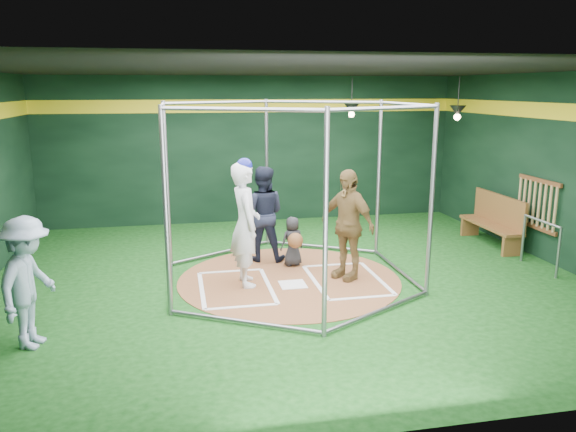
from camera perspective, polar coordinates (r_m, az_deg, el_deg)
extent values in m
cube|color=#0C380D|center=(9.70, 0.12, -6.54)|extent=(10.00, 9.00, 0.02)
cube|color=black|center=(9.15, 0.13, 14.67)|extent=(10.00, 9.00, 0.02)
cube|color=black|center=(13.66, -3.68, 6.70)|extent=(10.00, 0.10, 3.50)
cube|color=black|center=(5.04, 10.45, -4.23)|extent=(10.00, 0.10, 3.50)
cube|color=black|center=(11.36, 25.73, 4.20)|extent=(0.10, 9.00, 3.50)
cube|color=yellow|center=(13.56, -3.73, 11.10)|extent=(10.00, 0.01, 0.30)
cube|color=yellow|center=(11.26, 26.13, 9.48)|extent=(0.01, 9.00, 0.30)
cylinder|color=brown|center=(9.69, 0.12, -6.45)|extent=(3.80, 3.80, 0.01)
cube|color=white|center=(9.41, 0.49, -6.97)|extent=(0.43, 0.43, 0.01)
cube|color=white|center=(10.12, -5.87, -5.61)|extent=(1.10, 0.07, 0.01)
cube|color=white|center=(8.53, -4.72, -9.17)|extent=(1.10, 0.07, 0.01)
cube|color=white|center=(9.29, -8.75, -7.42)|extent=(0.07, 1.70, 0.01)
cube|color=white|center=(9.39, -1.98, -7.03)|extent=(0.07, 1.70, 0.01)
cube|color=white|center=(10.46, 4.58, -4.96)|extent=(1.10, 0.07, 0.01)
cube|color=white|center=(8.93, 7.60, -8.21)|extent=(1.10, 0.07, 0.01)
cube|color=white|center=(9.54, 2.79, -6.71)|extent=(0.07, 1.70, 0.01)
cube|color=white|center=(9.86, 9.04, -6.21)|extent=(0.07, 1.70, 0.01)
cylinder|color=gray|center=(10.95, 9.19, 3.71)|extent=(0.07, 0.07, 3.00)
cylinder|color=gray|center=(11.54, -2.17, 4.33)|extent=(0.07, 0.07, 3.00)
cylinder|color=gray|center=(10.26, -12.18, 2.97)|extent=(0.07, 0.07, 3.00)
cylinder|color=gray|center=(8.00, -12.30, 0.21)|extent=(0.07, 0.07, 3.00)
cylinder|color=gray|center=(7.12, 3.83, -1.08)|extent=(0.07, 0.07, 3.00)
cylinder|color=gray|center=(8.86, 14.37, 1.32)|extent=(0.07, 0.07, 3.00)
cylinder|color=gray|center=(11.06, 3.46, 11.49)|extent=(2.02, 1.20, 0.06)
cylinder|color=gray|center=(11.50, 3.27, -3.11)|extent=(2.02, 1.20, 0.06)
cylinder|color=gray|center=(10.72, -7.09, 11.37)|extent=(2.02, 1.20, 0.06)
cylinder|color=gray|center=(11.18, -6.68, -3.66)|extent=(2.02, 1.20, 0.06)
cylinder|color=gray|center=(8.97, -12.68, 10.89)|extent=(0.06, 2.30, 0.06)
cylinder|color=gray|center=(9.51, -11.82, -6.85)|extent=(0.06, 2.30, 0.06)
cylinder|color=gray|center=(7.29, -4.92, 10.76)|extent=(2.02, 1.20, 0.06)
cylinder|color=gray|center=(7.94, -4.52, -10.64)|extent=(2.02, 1.20, 0.06)
cylinder|color=gray|center=(7.77, 10.09, 10.74)|extent=(2.02, 1.20, 0.06)
cylinder|color=gray|center=(8.39, 9.30, -9.46)|extent=(2.02, 1.20, 0.06)
cylinder|color=gray|center=(9.75, 11.90, 11.06)|extent=(0.06, 2.30, 0.06)
cylinder|color=gray|center=(10.24, 11.15, -5.36)|extent=(0.06, 2.30, 0.06)
cube|color=brown|center=(11.68, 24.21, 3.31)|extent=(0.05, 1.25, 0.08)
cube|color=brown|center=(11.85, 23.81, -0.99)|extent=(0.05, 1.25, 0.08)
cylinder|color=tan|center=(11.31, 25.52, 0.58)|extent=(0.06, 0.06, 0.85)
cylinder|color=tan|center=(11.43, 25.05, 0.74)|extent=(0.06, 0.06, 0.85)
cylinder|color=tan|center=(11.56, 24.60, 0.91)|extent=(0.06, 0.06, 0.85)
cylinder|color=tan|center=(11.68, 24.15, 1.06)|extent=(0.06, 0.06, 0.85)
cylinder|color=tan|center=(11.81, 23.72, 1.22)|extent=(0.06, 0.06, 0.85)
cylinder|color=tan|center=(11.93, 23.29, 1.37)|extent=(0.06, 0.06, 0.85)
cylinder|color=tan|center=(12.06, 22.87, 1.52)|extent=(0.06, 0.06, 0.85)
cylinder|color=tan|center=(12.19, 22.46, 1.67)|extent=(0.06, 0.06, 0.85)
cone|color=black|center=(13.20, 6.48, 10.79)|extent=(0.34, 0.34, 0.22)
sphere|color=#FFD899|center=(13.21, 6.46, 10.22)|extent=(0.14, 0.14, 0.14)
cylinder|color=black|center=(13.19, 6.52, 12.30)|extent=(0.02, 0.02, 0.70)
cone|color=black|center=(12.43, 16.85, 10.20)|extent=(0.34, 0.34, 0.22)
sphere|color=#FFD899|center=(12.43, 16.81, 9.60)|extent=(0.14, 0.14, 0.14)
cylinder|color=black|center=(12.42, 16.95, 11.81)|extent=(0.02, 0.02, 0.70)
imported|color=silver|center=(9.20, -4.35, -0.86)|extent=(0.54, 0.78, 2.05)
sphere|color=navy|center=(9.02, -4.46, 5.09)|extent=(0.26, 0.26, 0.26)
imported|color=#9D7C43|center=(9.56, 6.03, -0.85)|extent=(0.98, 1.18, 1.89)
imported|color=black|center=(10.30, 0.46, -2.58)|extent=(0.50, 0.39, 0.91)
sphere|color=brown|center=(10.04, 0.75, -2.51)|extent=(0.28, 0.28, 0.28)
imported|color=black|center=(10.54, -2.63, 0.23)|extent=(1.02, 0.89, 1.79)
imported|color=#91A9C0|center=(7.75, -24.91, -6.17)|extent=(0.89, 1.22, 1.69)
cube|color=brown|center=(12.41, 19.88, -0.88)|extent=(0.43, 1.83, 0.06)
cube|color=brown|center=(12.43, 20.68, 0.66)|extent=(0.06, 1.83, 0.61)
cube|color=brown|center=(11.80, 21.81, -2.85)|extent=(0.41, 0.08, 0.41)
cube|color=brown|center=(13.14, 18.00, -1.01)|extent=(0.41, 0.08, 0.41)
cylinder|color=gray|center=(10.69, 25.79, -3.39)|extent=(0.05, 0.05, 0.91)
cylinder|color=gray|center=(11.48, 22.79, -2.05)|extent=(0.05, 0.05, 0.91)
cylinder|color=gray|center=(10.98, 24.44, -0.51)|extent=(0.05, 1.01, 0.05)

